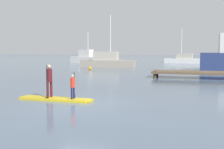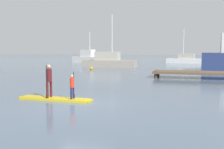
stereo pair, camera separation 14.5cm
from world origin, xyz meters
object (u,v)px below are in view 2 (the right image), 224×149
paddler_adult (49,79)px  mooring_buoy_near (91,68)px  fishing_boat_green_midground (89,58)px  paddler_child_solo (72,85)px  paddleboard_near (56,99)px  motor_boat_small_navy (109,61)px  trawler_grey_distant (186,60)px

paddler_adult → mooring_buoy_near: (-4.59, 18.32, -0.82)m
paddler_adult → fishing_boat_green_midground: (-10.22, 32.54, -0.12)m
mooring_buoy_near → paddler_child_solo: bearing=-72.4°
paddler_adult → fishing_boat_green_midground: size_ratio=0.22×
fishing_boat_green_midground → mooring_buoy_near: (5.63, -14.21, -0.70)m
paddleboard_near → paddler_adult: bearing=179.3°
motor_boat_small_navy → trawler_grey_distant: bearing=52.4°
trawler_grey_distant → mooring_buoy_near: bearing=-119.6°
paddler_child_solo → mooring_buoy_near: bearing=107.6°
mooring_buoy_near → fishing_boat_green_midground: bearing=111.6°
fishing_boat_green_midground → paddler_child_solo: bearing=-70.6°
paddler_child_solo → mooring_buoy_near: (-5.81, 18.34, -0.55)m
paddleboard_near → mooring_buoy_near: 18.98m
motor_boat_small_navy → trawler_grey_distant: 17.02m
fishing_boat_green_midground → trawler_grey_distant: size_ratio=1.03×
fishing_boat_green_midground → trawler_grey_distant: bearing=16.8°
paddler_adult → paddleboard_near: bearing=-0.7°
paddler_child_solo → motor_boat_small_navy: 24.65m
paddleboard_near → trawler_grey_distant: bearing=81.0°
fishing_boat_green_midground → mooring_buoy_near: fishing_boat_green_midground is taller
paddleboard_near → mooring_buoy_near: size_ratio=10.01×
motor_boat_small_navy → mooring_buoy_near: motor_boat_small_navy is taller
fishing_boat_green_midground → mooring_buoy_near: size_ratio=19.49×
fishing_boat_green_midground → mooring_buoy_near: bearing=-68.4°
fishing_boat_green_midground → motor_boat_small_navy: (6.14, -8.48, -0.09)m
paddleboard_near → fishing_boat_green_midground: 34.22m
trawler_grey_distant → motor_boat_small_navy: bearing=-127.6°
paddler_adult → fishing_boat_green_midground: bearing=107.4°
trawler_grey_distant → mooring_buoy_near: trawler_grey_distant is taller
paddler_adult → trawler_grey_distant: 38.06m
paddler_child_solo → mooring_buoy_near: paddler_child_solo is taller
motor_boat_small_navy → trawler_grey_distant: size_ratio=1.08×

